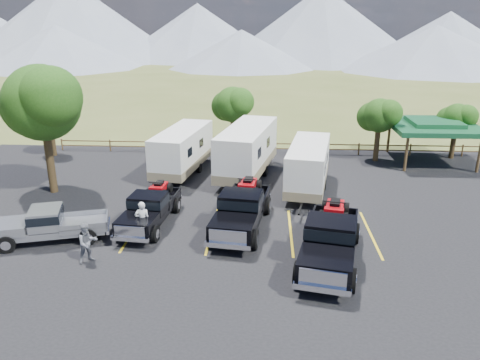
# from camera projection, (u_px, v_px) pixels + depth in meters

# --- Properties ---
(ground) EXTENTS (320.00, 320.00, 0.00)m
(ground) POSITION_uv_depth(u_px,v_px,m) (248.00, 272.00, 20.05)
(ground) COLOR #4B5725
(ground) RESTS_ON ground
(asphalt_lot) EXTENTS (44.00, 34.00, 0.04)m
(asphalt_lot) POSITION_uv_depth(u_px,v_px,m) (251.00, 240.00, 22.88)
(asphalt_lot) COLOR black
(asphalt_lot) RESTS_ON ground
(stall_lines) EXTENTS (12.12, 5.50, 0.01)m
(stall_lines) POSITION_uv_depth(u_px,v_px,m) (251.00, 231.00, 23.81)
(stall_lines) COLOR gold
(stall_lines) RESTS_ON asphalt_lot
(tree_big_nw) EXTENTS (5.54, 5.18, 7.84)m
(tree_big_nw) POSITION_uv_depth(u_px,v_px,m) (41.00, 103.00, 27.41)
(tree_big_nw) COLOR #312313
(tree_big_nw) RESTS_ON ground
(tree_ne_a) EXTENTS (3.11, 2.92, 4.76)m
(tree_ne_a) POSITION_uv_depth(u_px,v_px,m) (379.00, 116.00, 34.47)
(tree_ne_a) COLOR #312313
(tree_ne_a) RESTS_ON ground
(tree_ne_b) EXTENTS (2.77, 2.59, 4.27)m
(tree_ne_b) POSITION_uv_depth(u_px,v_px,m) (456.00, 119.00, 35.21)
(tree_ne_b) COLOR #312313
(tree_ne_b) RESTS_ON ground
(tree_north) EXTENTS (3.46, 3.24, 5.25)m
(tree_north) POSITION_uv_depth(u_px,v_px,m) (233.00, 105.00, 36.84)
(tree_north) COLOR #312313
(tree_north) RESTS_ON ground
(tree_nw_small) EXTENTS (2.59, 2.43, 3.85)m
(tree_nw_small) POSITION_uv_depth(u_px,v_px,m) (50.00, 121.00, 36.06)
(tree_nw_small) COLOR #312313
(tree_nw_small) RESTS_ON ground
(rail_fence) EXTENTS (36.12, 0.12, 1.00)m
(rail_fence) POSITION_uv_depth(u_px,v_px,m) (283.00, 147.00, 37.20)
(rail_fence) COLOR brown
(rail_fence) RESTS_ON ground
(pavilion) EXTENTS (6.20, 6.20, 3.22)m
(pavilion) POSITION_uv_depth(u_px,v_px,m) (434.00, 126.00, 34.47)
(pavilion) COLOR brown
(pavilion) RESTS_ON ground
(mountain_range) EXTENTS (209.00, 71.00, 20.00)m
(mountain_range) POSITION_uv_depth(u_px,v_px,m) (235.00, 28.00, 117.84)
(mountain_range) COLOR gray
(mountain_range) RESTS_ON ground
(rig_left) EXTENTS (2.49, 5.92, 1.93)m
(rig_left) POSITION_uv_depth(u_px,v_px,m) (150.00, 207.00, 24.34)
(rig_left) COLOR black
(rig_left) RESTS_ON asphalt_lot
(rig_center) EXTENTS (3.05, 6.87, 2.22)m
(rig_center) POSITION_uv_depth(u_px,v_px,m) (242.00, 208.00, 23.90)
(rig_center) COLOR black
(rig_center) RESTS_ON asphalt_lot
(rig_right) EXTENTS (3.56, 7.20, 2.30)m
(rig_right) POSITION_uv_depth(u_px,v_px,m) (330.00, 238.00, 20.57)
(rig_right) COLOR black
(rig_right) RESTS_ON asphalt_lot
(trailer_left) EXTENTS (3.44, 8.90, 3.08)m
(trailer_left) POSITION_uv_depth(u_px,v_px,m) (183.00, 151.00, 32.22)
(trailer_left) COLOR white
(trailer_left) RESTS_ON asphalt_lot
(trailer_center) EXTENTS (4.08, 9.89, 3.42)m
(trailer_center) POSITION_uv_depth(u_px,v_px,m) (247.00, 151.00, 31.47)
(trailer_center) COLOR white
(trailer_center) RESTS_ON asphalt_lot
(trailer_right) EXTENTS (3.33, 8.57, 2.96)m
(trailer_right) POSITION_uv_depth(u_px,v_px,m) (308.00, 167.00, 28.95)
(trailer_right) COLOR white
(trailer_right) RESTS_ON asphalt_lot
(pickup_silver) EXTENTS (5.88, 3.28, 1.68)m
(pickup_silver) POSITION_uv_depth(u_px,v_px,m) (50.00, 224.00, 22.50)
(pickup_silver) COLOR gray
(pickup_silver) RESTS_ON asphalt_lot
(person_a) EXTENTS (0.81, 0.64, 1.95)m
(person_a) POSITION_uv_depth(u_px,v_px,m) (142.00, 220.00, 22.64)
(person_a) COLOR silver
(person_a) RESTS_ON asphalt_lot
(person_b) EXTENTS (1.13, 1.11, 1.84)m
(person_b) POSITION_uv_depth(u_px,v_px,m) (87.00, 243.00, 20.52)
(person_b) COLOR slate
(person_b) RESTS_ON asphalt_lot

